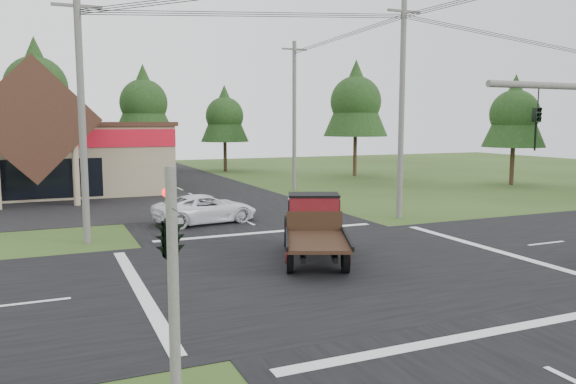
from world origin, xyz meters
TOP-DOWN VIEW (x-y plane):
  - ground at (0.00, 0.00)m, footprint 120.00×120.00m
  - road_ns at (0.00, 0.00)m, footprint 12.00×120.00m
  - road_ew at (0.00, 0.00)m, footprint 120.00×12.00m
  - traffic_signal_corner at (-7.50, -7.32)m, footprint 0.53×2.48m
  - utility_pole_nw at (-8.00, 8.00)m, footprint 2.00×0.30m
  - utility_pole_ne at (8.00, 8.00)m, footprint 2.00×0.30m
  - utility_pole_n at (8.00, 22.00)m, footprint 2.00×0.30m
  - tree_row_c at (-10.00, 41.00)m, footprint 7.28×7.28m
  - tree_row_d at (0.00, 42.00)m, footprint 6.16×6.16m
  - tree_row_e at (8.00, 40.00)m, footprint 5.04×5.04m
  - tree_side_ne at (18.00, 30.00)m, footprint 6.16×6.16m
  - tree_side_e_near at (26.00, 18.00)m, footprint 5.04×5.04m
  - antique_flatbed_truck at (-0.39, 1.25)m, footprint 4.33×6.23m
  - white_pickup at (-2.03, 10.69)m, footprint 5.65×3.28m

SIDE VIEW (x-z plane):
  - ground at x=0.00m, z-range 0.00..0.00m
  - road_ns at x=0.00m, z-range 0.00..0.02m
  - road_ew at x=0.00m, z-range 0.00..0.02m
  - white_pickup at x=-2.03m, z-range 0.00..1.48m
  - antique_flatbed_truck at x=-0.39m, z-range 0.00..2.44m
  - traffic_signal_corner at x=-7.50m, z-range 1.32..5.72m
  - utility_pole_nw at x=-8.00m, z-range 0.14..10.64m
  - utility_pole_n at x=8.00m, z-range 0.14..11.34m
  - utility_pole_ne at x=8.00m, z-range 0.14..11.64m
  - tree_row_e at x=8.00m, z-range 1.49..10.58m
  - tree_side_e_near at x=26.00m, z-range 1.49..10.58m
  - tree_row_d at x=0.00m, z-range 1.82..12.93m
  - tree_side_ne at x=18.00m, z-range 1.82..12.93m
  - tree_row_c at x=-10.00m, z-range 2.16..15.29m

